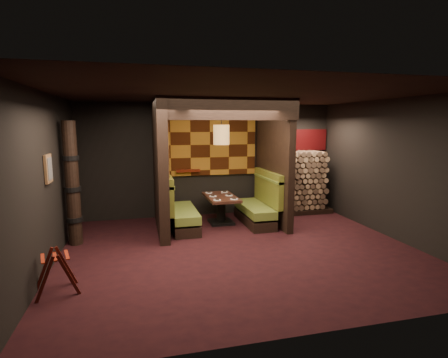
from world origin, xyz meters
TOP-DOWN VIEW (x-y plane):
  - floor at (0.00, 0.00)m, footprint 6.50×5.50m
  - ceiling at (0.00, 0.00)m, footprint 6.50×5.50m
  - wall_back at (0.00, 2.76)m, footprint 6.50×0.02m
  - wall_front at (0.00, -2.76)m, footprint 6.50×0.02m
  - wall_left at (-3.26, 0.00)m, footprint 0.02×5.50m
  - wall_right at (3.26, 0.00)m, footprint 0.02×5.50m
  - partition_left at (-1.35, 1.65)m, footprint 0.20×2.20m
  - partition_right at (1.30, 1.70)m, footprint 0.15×2.10m
  - header_beam at (-0.02, 0.70)m, footprint 2.85×0.18m
  - tapa_back_panel at (-0.02, 2.71)m, footprint 2.40×0.06m
  - tapa_side_panel at (-1.23, 1.82)m, footprint 0.04×1.85m
  - lacquer_shelf at (-0.60, 2.65)m, footprint 0.60×0.12m
  - booth_bench_left at (-0.96, 1.65)m, footprint 0.68×1.60m
  - booth_bench_right at (0.93, 1.65)m, footprint 0.68×1.60m
  - dining_table at (0.06, 1.84)m, footprint 0.70×1.26m
  - place_settings at (0.06, 1.84)m, footprint 0.59×1.04m
  - pendant_lamp at (0.06, 1.79)m, footprint 0.37×0.37m
  - framed_picture at (-3.22, 0.10)m, footprint 0.05×0.36m
  - luggage_rack at (-2.97, -0.99)m, footprint 0.68×0.55m
  - totem_column at (-3.05, 1.10)m, footprint 0.31×0.31m
  - firewood_stack at (2.29, 2.35)m, footprint 1.73×0.70m
  - mosaic_header at (2.29, 2.68)m, footprint 1.83×0.10m
  - bay_front_post at (1.39, 1.96)m, footprint 0.08×0.08m

SIDE VIEW (x-z plane):
  - floor at x=0.00m, z-range -0.02..0.00m
  - luggage_rack at x=-2.97m, z-range 0.00..0.64m
  - booth_bench_left at x=-0.96m, z-range -0.17..0.97m
  - booth_bench_right at x=0.93m, z-range -0.17..0.97m
  - dining_table at x=0.06m, z-range 0.10..0.76m
  - place_settings at x=0.06m, z-range 0.66..0.69m
  - firewood_stack at x=2.29m, z-range 0.00..1.64m
  - lacquer_shelf at x=-0.60m, z-range 1.15..1.21m
  - totem_column at x=-3.05m, z-range -0.01..2.39m
  - wall_back at x=0.00m, z-range 0.00..2.85m
  - wall_front at x=0.00m, z-range 0.00..2.85m
  - wall_left at x=-3.26m, z-range 0.00..2.85m
  - wall_right at x=3.26m, z-range 0.00..2.85m
  - partition_left at x=-1.35m, z-range 0.00..2.85m
  - partition_right at x=1.30m, z-range 0.00..2.85m
  - bay_front_post at x=1.39m, z-range 0.00..2.85m
  - framed_picture at x=-3.22m, z-range 1.39..1.85m
  - tapa_back_panel at x=-0.02m, z-range 1.04..2.60m
  - tapa_side_panel at x=-1.23m, z-range 1.12..2.58m
  - mosaic_header at x=2.29m, z-range 1.64..2.20m
  - pendant_lamp at x=0.06m, z-range 1.61..2.59m
  - header_beam at x=-0.02m, z-range 2.41..2.85m
  - ceiling at x=0.00m, z-range 2.85..2.87m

